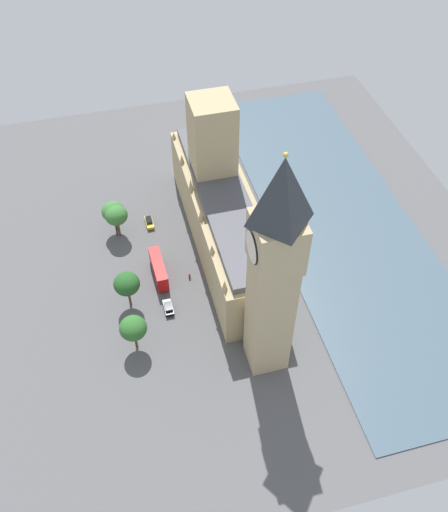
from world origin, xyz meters
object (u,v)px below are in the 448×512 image
(car_black_under_trees, at_px, (168,308))
(plane_tree_midblock, at_px, (127,284))
(clock_tower, at_px, (274,272))
(plane_tree_trailing, at_px, (116,215))
(parliament_building, at_px, (221,209))
(double_decker_bus_near_tower, at_px, (159,269))
(car_yellow_cab_leading, at_px, (149,222))
(plane_tree_corner, at_px, (133,328))
(street_lamp_far_end, at_px, (115,224))
(pedestrian_kerbside, at_px, (190,276))
(plane_tree_by_river_gate, at_px, (113,212))

(car_black_under_trees, relative_size, plane_tree_midblock, 0.46)
(clock_tower, relative_size, plane_tree_trailing, 5.67)
(parliament_building, xyz_separation_m, plane_tree_midblock, (24.72, 14.89, -2.66))
(double_decker_bus_near_tower, relative_size, plane_tree_midblock, 1.11)
(car_yellow_cab_leading, relative_size, plane_tree_trailing, 0.49)
(plane_tree_corner, relative_size, street_lamp_far_end, 1.58)
(clock_tower, relative_size, pedestrian_kerbside, 32.99)
(plane_tree_by_river_gate, bearing_deg, double_decker_bus_near_tower, 113.84)
(double_decker_bus_near_tower, bearing_deg, street_lamp_far_end, 114.32)
(double_decker_bus_near_tower, relative_size, plane_tree_by_river_gate, 1.17)
(car_black_under_trees, height_order, plane_tree_midblock, plane_tree_midblock)
(parliament_building, distance_m, car_yellow_cab_leading, 20.79)
(double_decker_bus_near_tower, height_order, pedestrian_kerbside, double_decker_bus_near_tower)
(parliament_building, relative_size, plane_tree_midblock, 5.91)
(clock_tower, relative_size, car_black_under_trees, 11.99)
(pedestrian_kerbside, distance_m, plane_tree_by_river_gate, 24.96)
(car_black_under_trees, distance_m, plane_tree_by_river_gate, 29.08)
(car_yellow_cab_leading, height_order, double_decker_bus_near_tower, double_decker_bus_near_tower)
(car_yellow_cab_leading, height_order, car_black_under_trees, same)
(pedestrian_kerbside, distance_m, plane_tree_trailing, 23.38)
(plane_tree_trailing, height_order, plane_tree_by_river_gate, plane_tree_trailing)
(car_black_under_trees, bearing_deg, parliament_building, 46.80)
(plane_tree_by_river_gate, bearing_deg, clock_tower, 119.33)
(pedestrian_kerbside, height_order, street_lamp_far_end, street_lamp_far_end)
(pedestrian_kerbside, bearing_deg, clock_tower, 119.69)
(parliament_building, relative_size, street_lamp_far_end, 9.78)
(plane_tree_midblock, distance_m, street_lamp_far_end, 22.26)
(double_decker_bus_near_tower, xyz_separation_m, plane_tree_trailing, (7.12, -15.72, 4.16))
(car_yellow_cab_leading, bearing_deg, clock_tower, 109.51)
(car_black_under_trees, height_order, pedestrian_kerbside, car_black_under_trees)
(double_decker_bus_near_tower, distance_m, car_black_under_trees, 10.16)
(pedestrian_kerbside, distance_m, plane_tree_corner, 22.13)
(plane_tree_midblock, bearing_deg, car_yellow_cab_leading, -108.94)
(clock_tower, relative_size, car_yellow_cab_leading, 11.54)
(clock_tower, height_order, plane_tree_by_river_gate, clock_tower)
(double_decker_bus_near_tower, height_order, plane_tree_trailing, plane_tree_trailing)
(parliament_building, relative_size, plane_tree_trailing, 6.13)
(parliament_building, height_order, clock_tower, clock_tower)
(plane_tree_by_river_gate, bearing_deg, car_yellow_cab_leading, -178.09)
(plane_tree_trailing, xyz_separation_m, street_lamp_far_end, (0.64, -0.07, -2.73))
(street_lamp_far_end, bearing_deg, plane_tree_by_river_gate, -92.96)
(clock_tower, bearing_deg, plane_tree_by_river_gate, -60.67)
(parliament_building, xyz_separation_m, clock_tower, (-0.05, 35.42, 17.19))
(car_yellow_cab_leading, height_order, pedestrian_kerbside, car_yellow_cab_leading)
(plane_tree_corner, bearing_deg, car_black_under_trees, -136.86)
(plane_tree_trailing, bearing_deg, plane_tree_by_river_gate, -71.43)
(plane_tree_by_river_gate, distance_m, street_lamp_far_end, 3.03)
(car_black_under_trees, bearing_deg, pedestrian_kerbside, 49.56)
(parliament_building, bearing_deg, plane_tree_corner, 46.34)
(car_yellow_cab_leading, xyz_separation_m, plane_tree_midblock, (8.22, 23.94, 6.17))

